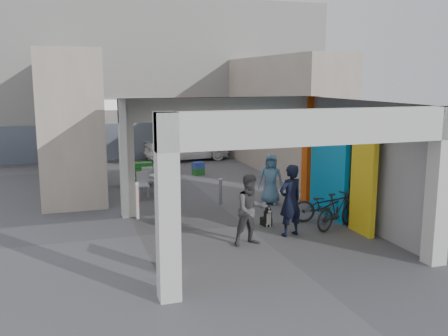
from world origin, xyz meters
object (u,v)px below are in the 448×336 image
object	(u,v)px
man_back_turned	(251,210)
man_elderly	(271,179)
man_crates	(175,153)
produce_stand	(139,177)
border_collie	(267,218)
bicycle_front	(325,205)
cafe_set	(155,186)
white_van	(187,146)
bicycle_rear	(338,210)
man_with_dog	(290,200)

from	to	relation	value
man_back_turned	man_elderly	distance (m)	4.17
man_crates	man_elderly	bearing A→B (deg)	85.30
man_crates	produce_stand	bearing A→B (deg)	32.82
border_collie	bicycle_front	distance (m)	1.77
cafe_set	man_elderly	distance (m)	4.18
cafe_set	white_van	xyz separation A→B (m)	(2.86, 7.02, 0.39)
man_crates	bicycle_front	bearing A→B (deg)	85.43
bicycle_front	white_van	size ratio (longest dim) A/B	0.45
white_van	cafe_set	bearing A→B (deg)	152.88
produce_stand	bicycle_rear	distance (m)	8.39
man_back_turned	man_elderly	size ratio (longest dim) A/B	1.07
man_back_turned	man_crates	bearing A→B (deg)	81.55
man_back_turned	man_elderly	xyz separation A→B (m)	(2.07, 3.62, -0.06)
man_with_dog	man_back_turned	xyz separation A→B (m)	(-1.23, -0.36, -0.06)
man_back_turned	man_crates	size ratio (longest dim) A/B	1.06
produce_stand	white_van	size ratio (longest dim) A/B	0.32
border_collie	bicycle_front	bearing A→B (deg)	-15.85
man_elderly	bicycle_front	world-z (taller)	man_elderly
man_back_turned	man_crates	world-z (taller)	man_back_turned
man_elderly	bicycle_front	size ratio (longest dim) A/B	0.88
cafe_set	bicycle_front	size ratio (longest dim) A/B	0.82
produce_stand	man_with_dog	distance (m)	7.88
man_crates	bicycle_front	xyz separation A→B (m)	(2.42, -9.05, -0.34)
man_back_turned	bicycle_front	bearing A→B (deg)	16.67
cafe_set	bicycle_rear	bearing A→B (deg)	-53.77
man_with_dog	man_back_turned	world-z (taller)	man_with_dog
bicycle_front	man_back_turned	bearing A→B (deg)	131.78
bicycle_rear	bicycle_front	bearing A→B (deg)	-22.27
man_crates	white_van	distance (m)	3.08
border_collie	man_back_turned	size ratio (longest dim) A/B	0.34
man_crates	bicycle_rear	size ratio (longest dim) A/B	0.97
bicycle_front	white_van	distance (m)	11.93
bicycle_front	bicycle_rear	world-z (taller)	bicycle_rear
produce_stand	man_back_turned	distance (m)	7.86
border_collie	man_with_dog	distance (m)	1.21
man_elderly	cafe_set	bearing A→B (deg)	169.34
cafe_set	man_crates	xyz separation A→B (m)	(1.63, 4.20, 0.50)
man_elderly	white_van	world-z (taller)	man_elderly
produce_stand	bicycle_rear	xyz separation A→B (m)	(4.40, -7.15, 0.16)
produce_stand	white_van	bearing A→B (deg)	67.72
man_with_dog	white_van	bearing A→B (deg)	-105.98
cafe_set	man_back_turned	bearing A→B (deg)	-77.74
cafe_set	border_collie	world-z (taller)	cafe_set
border_collie	man_crates	world-z (taller)	man_crates
produce_stand	man_with_dog	xyz separation A→B (m)	(2.90, -7.30, 0.60)
man_back_turned	white_van	world-z (taller)	man_back_turned
man_with_dog	man_crates	size ratio (longest dim) A/B	1.14
man_with_dog	man_elderly	xyz separation A→B (m)	(0.84, 3.26, -0.12)
man_with_dog	border_collie	bearing A→B (deg)	-90.34
cafe_set	border_collie	bearing A→B (deg)	-64.01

